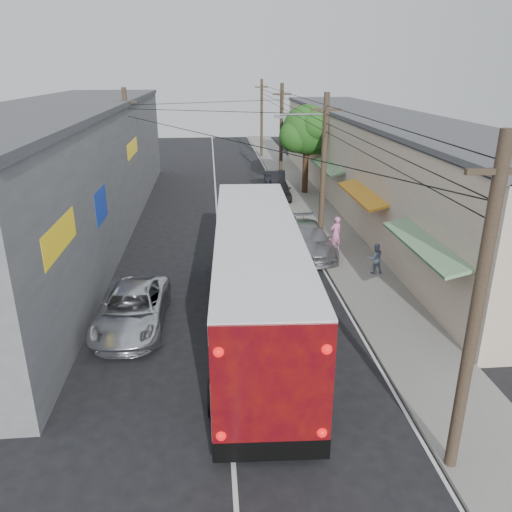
{
  "coord_description": "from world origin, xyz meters",
  "views": [
    {
      "loc": [
        -0.32,
        -11.01,
        9.05
      ],
      "look_at": [
        1.46,
        8.48,
        1.65
      ],
      "focal_mm": 35.0,
      "sensor_mm": 36.0,
      "label": 1
    }
  ],
  "objects_px": {
    "coach_bus": "(257,277)",
    "jeepney": "(132,309)",
    "pedestrian_near": "(336,234)",
    "parked_suv": "(309,239)",
    "parked_car_mid": "(279,189)",
    "parked_car_far": "(275,182)",
    "pedestrian_far": "(375,258)"
  },
  "relations": [
    {
      "from": "coach_bus",
      "to": "pedestrian_far",
      "type": "bearing_deg",
      "value": 40.04
    },
    {
      "from": "jeepney",
      "to": "parked_car_far",
      "type": "distance_m",
      "value": 22.63
    },
    {
      "from": "pedestrian_near",
      "to": "pedestrian_far",
      "type": "xyz_separation_m",
      "value": [
        1.09,
        -3.19,
        -0.19
      ]
    },
    {
      "from": "parked_car_far",
      "to": "pedestrian_near",
      "type": "height_order",
      "value": "pedestrian_near"
    },
    {
      "from": "jeepney",
      "to": "parked_car_mid",
      "type": "distance_m",
      "value": 20.4
    },
    {
      "from": "coach_bus",
      "to": "parked_car_mid",
      "type": "distance_m",
      "value": 19.64
    },
    {
      "from": "coach_bus",
      "to": "pedestrian_near",
      "type": "relative_size",
      "value": 7.63
    },
    {
      "from": "parked_suv",
      "to": "parked_car_far",
      "type": "relative_size",
      "value": 1.12
    },
    {
      "from": "pedestrian_near",
      "to": "jeepney",
      "type": "bearing_deg",
      "value": 13.02
    },
    {
      "from": "coach_bus",
      "to": "parked_car_far",
      "type": "bearing_deg",
      "value": 83.58
    },
    {
      "from": "parked_suv",
      "to": "pedestrian_near",
      "type": "xyz_separation_m",
      "value": [
        1.42,
        0.03,
        0.27
      ]
    },
    {
      "from": "coach_bus",
      "to": "parked_suv",
      "type": "distance_m",
      "value": 8.51
    },
    {
      "from": "parked_suv",
      "to": "parked_car_mid",
      "type": "bearing_deg",
      "value": 87.42
    },
    {
      "from": "coach_bus",
      "to": "pedestrian_near",
      "type": "bearing_deg",
      "value": 60.55
    },
    {
      "from": "pedestrian_near",
      "to": "parked_car_far",
      "type": "bearing_deg",
      "value": -108.69
    },
    {
      "from": "jeepney",
      "to": "parked_car_far",
      "type": "height_order",
      "value": "parked_car_far"
    },
    {
      "from": "parked_car_mid",
      "to": "coach_bus",
      "type": "bearing_deg",
      "value": -96.75
    },
    {
      "from": "jeepney",
      "to": "pedestrian_near",
      "type": "bearing_deg",
      "value": 38.96
    },
    {
      "from": "parked_car_mid",
      "to": "parked_car_far",
      "type": "bearing_deg",
      "value": 93.23
    },
    {
      "from": "coach_bus",
      "to": "pedestrian_near",
      "type": "xyz_separation_m",
      "value": [
        4.82,
        7.73,
        -1.02
      ]
    },
    {
      "from": "pedestrian_near",
      "to": "pedestrian_far",
      "type": "height_order",
      "value": "pedestrian_near"
    },
    {
      "from": "parked_suv",
      "to": "pedestrian_near",
      "type": "bearing_deg",
      "value": -1.36
    },
    {
      "from": "parked_suv",
      "to": "parked_car_far",
      "type": "xyz_separation_m",
      "value": [
        0.0,
        14.0,
        0.01
      ]
    },
    {
      "from": "coach_bus",
      "to": "jeepney",
      "type": "bearing_deg",
      "value": 175.94
    },
    {
      "from": "parked_car_far",
      "to": "pedestrian_far",
      "type": "bearing_deg",
      "value": -74.57
    },
    {
      "from": "parked_car_far",
      "to": "pedestrian_near",
      "type": "relative_size",
      "value": 2.58
    },
    {
      "from": "parked_suv",
      "to": "jeepney",
      "type": "bearing_deg",
      "value": -140.57
    },
    {
      "from": "jeepney",
      "to": "coach_bus",
      "type": "bearing_deg",
      "value": -5.08
    },
    {
      "from": "parked_car_mid",
      "to": "pedestrian_near",
      "type": "height_order",
      "value": "pedestrian_near"
    },
    {
      "from": "parked_car_far",
      "to": "pedestrian_near",
      "type": "distance_m",
      "value": 14.04
    },
    {
      "from": "parked_car_mid",
      "to": "parked_car_far",
      "type": "height_order",
      "value": "parked_car_far"
    },
    {
      "from": "jeepney",
      "to": "parked_car_far",
      "type": "xyz_separation_m",
      "value": [
        7.97,
        21.18,
        0.04
      ]
    }
  ]
}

